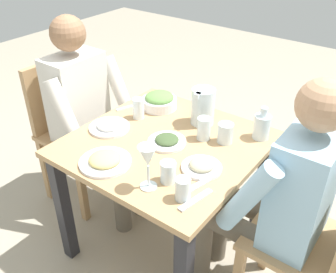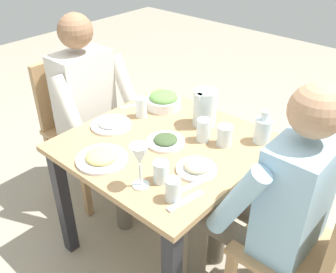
# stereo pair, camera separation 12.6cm
# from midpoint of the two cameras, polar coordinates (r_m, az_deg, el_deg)

# --- Properties ---
(ground_plane) EXTENTS (8.00, 8.00, 0.00)m
(ground_plane) POSITION_cam_midpoint_polar(r_m,az_deg,el_deg) (2.26, -1.98, -15.87)
(ground_plane) COLOR #9E937F
(dining_table) EXTENTS (0.86, 0.86, 0.70)m
(dining_table) POSITION_cam_midpoint_polar(r_m,az_deg,el_deg) (1.87, -2.31, -3.93)
(dining_table) COLOR tan
(dining_table) RESTS_ON ground_plane
(chair_near) EXTENTS (0.40, 0.40, 0.90)m
(chair_near) POSITION_cam_midpoint_polar(r_m,az_deg,el_deg) (1.67, 19.96, -14.79)
(chair_near) COLOR tan
(chair_near) RESTS_ON ground_plane
(chair_far) EXTENTS (0.40, 0.40, 0.90)m
(chair_far) POSITION_cam_midpoint_polar(r_m,az_deg,el_deg) (2.41, -16.24, 1.80)
(chair_far) COLOR tan
(chair_far) RESTS_ON ground_plane
(diner_near) EXTENTS (0.48, 0.53, 1.19)m
(diner_near) POSITION_cam_midpoint_polar(r_m,az_deg,el_deg) (1.61, 14.09, -8.43)
(diner_near) COLOR #9EC6E0
(diner_near) RESTS_ON ground_plane
(diner_far) EXTENTS (0.48, 0.53, 1.19)m
(diner_far) POSITION_cam_midpoint_polar(r_m,az_deg,el_deg) (2.19, -13.45, 3.52)
(diner_far) COLOR silver
(diner_far) RESTS_ON ground_plane
(water_pitcher) EXTENTS (0.16, 0.12, 0.19)m
(water_pitcher) POSITION_cam_midpoint_polar(r_m,az_deg,el_deg) (1.91, 3.45, 4.56)
(water_pitcher) COLOR silver
(water_pitcher) RESTS_ON dining_table
(salad_bowl) EXTENTS (0.19, 0.19, 0.09)m
(salad_bowl) POSITION_cam_midpoint_polar(r_m,az_deg,el_deg) (2.08, -3.05, 5.42)
(salad_bowl) COLOR white
(salad_bowl) RESTS_ON dining_table
(plate_yoghurt) EXTENTS (0.21, 0.21, 0.05)m
(plate_yoghurt) POSITION_cam_midpoint_polar(r_m,az_deg,el_deg) (1.92, -10.80, 1.58)
(plate_yoghurt) COLOR white
(plate_yoghurt) RESTS_ON dining_table
(plate_beans) EXTENTS (0.18, 0.18, 0.05)m
(plate_beans) POSITION_cam_midpoint_polar(r_m,az_deg,el_deg) (1.61, 2.90, -4.54)
(plate_beans) COLOR white
(plate_beans) RESTS_ON dining_table
(plate_fries) EXTENTS (0.23, 0.23, 0.05)m
(plate_fries) POSITION_cam_midpoint_polar(r_m,az_deg,el_deg) (1.68, -11.69, -3.62)
(plate_fries) COLOR white
(plate_fries) RESTS_ON dining_table
(plate_dolmas) EXTENTS (0.18, 0.18, 0.04)m
(plate_dolmas) POSITION_cam_midpoint_polar(r_m,az_deg,el_deg) (1.78, -2.20, -0.69)
(plate_dolmas) COLOR white
(plate_dolmas) RESTS_ON dining_table
(water_glass_near_left) EXTENTS (0.07, 0.07, 0.11)m
(water_glass_near_left) POSITION_cam_midpoint_polar(r_m,az_deg,el_deg) (1.79, 3.46, 1.17)
(water_glass_near_left) COLOR silver
(water_glass_near_left) RESTS_ON dining_table
(water_glass_far_right) EXTENTS (0.07, 0.07, 0.10)m
(water_glass_far_right) POSITION_cam_midpoint_polar(r_m,az_deg,el_deg) (1.78, 6.72, 0.47)
(water_glass_far_right) COLOR silver
(water_glass_far_right) RESTS_ON dining_table
(water_glass_far_left) EXTENTS (0.06, 0.06, 0.11)m
(water_glass_far_left) POSITION_cam_midpoint_polar(r_m,az_deg,el_deg) (1.98, -6.35, 4.22)
(water_glass_far_left) COLOR silver
(water_glass_far_left) RESTS_ON dining_table
(water_glass_near_right) EXTENTS (0.07, 0.07, 0.09)m
(water_glass_near_right) POSITION_cam_midpoint_polar(r_m,az_deg,el_deg) (1.53, -2.36, -5.50)
(water_glass_near_right) COLOR silver
(water_glass_near_right) RESTS_ON dining_table
(water_glass_by_pitcher) EXTENTS (0.06, 0.06, 0.10)m
(water_glass_by_pitcher) POSITION_cam_midpoint_polar(r_m,az_deg,el_deg) (1.44, -0.25, -8.07)
(water_glass_by_pitcher) COLOR silver
(water_glass_by_pitcher) RESTS_ON dining_table
(wine_glass) EXTENTS (0.08, 0.08, 0.20)m
(wine_glass) POSITION_cam_midpoint_polar(r_m,az_deg,el_deg) (1.45, -5.62, -3.40)
(wine_glass) COLOR silver
(wine_glass) RESTS_ON dining_table
(oil_carafe) EXTENTS (0.08, 0.08, 0.16)m
(oil_carafe) POSITION_cam_midpoint_polar(r_m,az_deg,el_deg) (1.84, 12.15, 1.30)
(oil_carafe) COLOR silver
(oil_carafe) RESTS_ON dining_table
(fork_near) EXTENTS (0.17, 0.06, 0.01)m
(fork_near) POSITION_cam_midpoint_polar(r_m,az_deg,el_deg) (1.53, 2.26, -7.46)
(fork_near) COLOR silver
(fork_near) RESTS_ON dining_table
(knife_near) EXTENTS (0.18, 0.08, 0.01)m
(knife_near) POSITION_cam_midpoint_polar(r_m,az_deg,el_deg) (2.12, -7.29, 4.56)
(knife_near) COLOR silver
(knife_near) RESTS_ON dining_table
(fork_far) EXTENTS (0.17, 0.06, 0.01)m
(fork_far) POSITION_cam_midpoint_polar(r_m,az_deg,el_deg) (1.46, 1.73, -9.68)
(fork_far) COLOR silver
(fork_far) RESTS_ON dining_table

